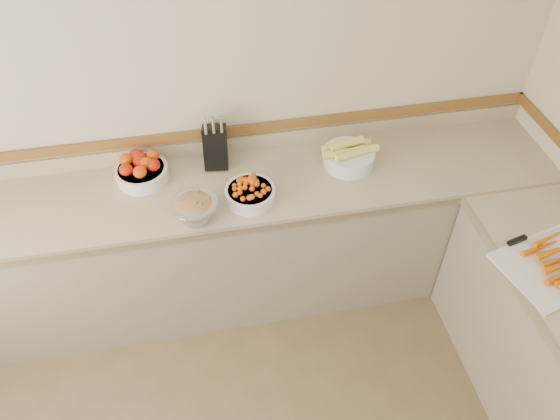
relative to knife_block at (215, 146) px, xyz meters
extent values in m
plane|color=beige|center=(-0.08, 0.11, 0.27)|extent=(4.00, 0.00, 4.00)
cube|color=tan|center=(-0.08, -0.21, -0.15)|extent=(4.00, 0.65, 0.04)
cube|color=gray|center=(-0.08, -0.21, -0.60)|extent=(4.00, 0.63, 0.86)
cube|color=#847459|center=(-0.08, -0.53, -0.15)|extent=(4.00, 0.02, 0.04)
cube|color=tan|center=(-0.08, 0.10, -0.08)|extent=(4.00, 0.02, 0.10)
cube|color=brown|center=(-0.08, 0.10, 0.02)|extent=(4.00, 0.02, 0.06)
cube|color=black|center=(0.00, 0.00, -0.01)|extent=(0.15, 0.18, 0.26)
cylinder|color=silver|center=(-0.04, -0.03, 0.15)|extent=(0.02, 0.03, 0.07)
cylinder|color=silver|center=(0.00, -0.03, 0.15)|extent=(0.02, 0.03, 0.07)
cylinder|color=silver|center=(0.04, -0.03, 0.15)|extent=(0.02, 0.03, 0.07)
cylinder|color=silver|center=(-0.04, 0.00, 0.15)|extent=(0.02, 0.03, 0.07)
cylinder|color=silver|center=(0.00, 0.00, 0.15)|extent=(0.02, 0.03, 0.07)
cylinder|color=silver|center=(0.04, 0.00, 0.15)|extent=(0.02, 0.03, 0.07)
cylinder|color=silver|center=(-0.04, 0.02, 0.15)|extent=(0.02, 0.03, 0.07)
cylinder|color=silver|center=(0.00, 0.02, 0.15)|extent=(0.02, 0.03, 0.07)
cylinder|color=silver|center=(0.04, 0.02, 0.15)|extent=(0.02, 0.03, 0.07)
cylinder|color=white|center=(-0.42, -0.05, -0.09)|extent=(0.29, 0.29, 0.08)
torus|color=white|center=(-0.42, -0.05, -0.06)|extent=(0.29, 0.29, 0.01)
cylinder|color=white|center=(-0.42, -0.05, -0.06)|extent=(0.26, 0.26, 0.01)
ellipsoid|color=red|center=(-0.49, -0.09, -0.02)|extent=(0.08, 0.08, 0.07)
ellipsoid|color=#D14107|center=(-0.42, -0.12, -0.02)|extent=(0.08, 0.08, 0.07)
ellipsoid|color=red|center=(-0.35, -0.08, -0.02)|extent=(0.08, 0.08, 0.07)
ellipsoid|color=#D14107|center=(-0.49, 0.00, -0.02)|extent=(0.08, 0.08, 0.07)
ellipsoid|color=red|center=(-0.42, -0.03, -0.02)|extent=(0.08, 0.08, 0.07)
ellipsoid|color=#D14107|center=(-0.35, 0.01, -0.02)|extent=(0.08, 0.08, 0.07)
ellipsoid|color=red|center=(-0.44, 0.03, -0.02)|extent=(0.08, 0.08, 0.07)
ellipsoid|color=#D14107|center=(-0.39, -0.05, -0.02)|extent=(0.08, 0.08, 0.07)
ellipsoid|color=red|center=(-0.42, 0.00, -0.02)|extent=(0.08, 0.08, 0.07)
cylinder|color=white|center=(0.14, -0.33, -0.10)|extent=(0.27, 0.27, 0.07)
torus|color=white|center=(0.14, -0.33, -0.07)|extent=(0.27, 0.27, 0.01)
cylinder|color=white|center=(0.14, -0.33, -0.07)|extent=(0.24, 0.24, 0.01)
sphere|color=#D85007|center=(0.17, -0.31, -0.02)|extent=(0.03, 0.03, 0.03)
sphere|color=#D85007|center=(0.10, -0.34, -0.02)|extent=(0.03, 0.03, 0.03)
sphere|color=#D85007|center=(0.15, -0.33, -0.01)|extent=(0.03, 0.03, 0.03)
sphere|color=#D85007|center=(0.18, -0.35, -0.01)|extent=(0.03, 0.03, 0.03)
sphere|color=#D85007|center=(0.06, -0.33, -0.04)|extent=(0.03, 0.03, 0.03)
sphere|color=#D85007|center=(0.13, -0.31, -0.02)|extent=(0.03, 0.03, 0.03)
sphere|color=#D85007|center=(0.16, -0.33, -0.01)|extent=(0.03, 0.03, 0.03)
sphere|color=#D85007|center=(0.14, -0.33, 0.00)|extent=(0.03, 0.03, 0.03)
sphere|color=#D85007|center=(0.06, -0.37, -0.04)|extent=(0.03, 0.03, 0.03)
sphere|color=#D85007|center=(0.16, -0.33, -0.01)|extent=(0.03, 0.03, 0.03)
sphere|color=#D85007|center=(0.14, -0.41, -0.04)|extent=(0.03, 0.03, 0.03)
sphere|color=#D85007|center=(0.24, -0.34, -0.04)|extent=(0.03, 0.03, 0.03)
sphere|color=#D85007|center=(0.17, -0.33, -0.01)|extent=(0.03, 0.03, 0.03)
sphere|color=#D85007|center=(0.23, -0.36, -0.04)|extent=(0.03, 0.03, 0.03)
sphere|color=#D85007|center=(0.07, -0.33, -0.03)|extent=(0.03, 0.03, 0.03)
sphere|color=#D85007|center=(0.15, -0.42, -0.04)|extent=(0.03, 0.03, 0.03)
sphere|color=#D85007|center=(0.09, -0.31, -0.03)|extent=(0.03, 0.03, 0.03)
sphere|color=#D85007|center=(0.14, -0.33, -0.01)|extent=(0.03, 0.03, 0.03)
sphere|color=#D85007|center=(0.14, -0.40, -0.03)|extent=(0.03, 0.03, 0.03)
sphere|color=#D85007|center=(0.18, -0.38, -0.03)|extent=(0.03, 0.03, 0.03)
sphere|color=#D85007|center=(0.09, -0.35, -0.02)|extent=(0.03, 0.03, 0.03)
sphere|color=#D85007|center=(0.20, -0.39, -0.04)|extent=(0.03, 0.03, 0.03)
sphere|color=#D85007|center=(0.05, -0.33, -0.04)|extent=(0.03, 0.03, 0.03)
sphere|color=#D85007|center=(0.16, -0.29, -0.02)|extent=(0.03, 0.03, 0.03)
sphere|color=#D85007|center=(0.12, -0.34, 0.00)|extent=(0.03, 0.03, 0.03)
sphere|color=#D85007|center=(0.22, -0.30, -0.03)|extent=(0.03, 0.03, 0.03)
sphere|color=#D85007|center=(0.20, -0.28, -0.03)|extent=(0.03, 0.03, 0.03)
sphere|color=#D85007|center=(0.21, -0.25, -0.04)|extent=(0.03, 0.03, 0.03)
sphere|color=#D85007|center=(0.16, -0.33, -0.01)|extent=(0.03, 0.03, 0.03)
sphere|color=#D85007|center=(0.05, -0.31, -0.04)|extent=(0.03, 0.03, 0.03)
sphere|color=#D85007|center=(0.14, -0.31, -0.01)|extent=(0.03, 0.03, 0.03)
sphere|color=#D85007|center=(0.11, -0.32, -0.01)|extent=(0.03, 0.03, 0.03)
sphere|color=#D85007|center=(0.18, -0.34, -0.02)|extent=(0.03, 0.03, 0.03)
sphere|color=#D85007|center=(0.15, -0.33, -0.01)|extent=(0.03, 0.03, 0.03)
sphere|color=#D85007|center=(0.16, -0.26, -0.03)|extent=(0.03, 0.03, 0.03)
sphere|color=#D85007|center=(0.15, -0.34, -0.01)|extent=(0.03, 0.03, 0.03)
sphere|color=#D85007|center=(0.15, -0.34, -0.02)|extent=(0.03, 0.03, 0.03)
sphere|color=#D85007|center=(0.20, -0.30, -0.03)|extent=(0.03, 0.03, 0.03)
sphere|color=#D85007|center=(0.18, -0.34, -0.02)|extent=(0.03, 0.03, 0.03)
sphere|color=#D85007|center=(0.15, -0.30, -0.02)|extent=(0.03, 0.03, 0.03)
sphere|color=#D85007|center=(0.19, -0.41, -0.04)|extent=(0.03, 0.03, 0.03)
sphere|color=#D85007|center=(0.21, -0.26, -0.04)|extent=(0.03, 0.03, 0.03)
cylinder|color=white|center=(0.74, -0.14, -0.09)|extent=(0.29, 0.29, 0.09)
torus|color=white|center=(0.74, -0.14, -0.05)|extent=(0.30, 0.30, 0.01)
cylinder|color=#E5DB5F|center=(0.68, -0.16, -0.02)|extent=(0.20, 0.07, 0.05)
cylinder|color=#E5DB5F|center=(0.74, -0.19, -0.02)|extent=(0.20, 0.09, 0.05)
cylinder|color=#E5DB5F|center=(0.81, -0.16, -0.02)|extent=(0.20, 0.05, 0.05)
cylinder|color=#E5DB5F|center=(0.69, -0.10, -0.02)|extent=(0.20, 0.08, 0.05)
cylinder|color=#E5DB5F|center=(0.78, -0.09, -0.02)|extent=(0.20, 0.07, 0.05)
cylinder|color=#E5DB5F|center=(0.72, -0.14, 0.02)|extent=(0.20, 0.08, 0.05)
cylinder|color=#B2B2BA|center=(-0.16, -0.42, -0.07)|extent=(0.25, 0.25, 0.11)
torus|color=#B2B2BA|center=(-0.16, -0.42, -0.02)|extent=(0.25, 0.25, 0.01)
ellipsoid|color=#B21425|center=(-0.16, -0.42, -0.03)|extent=(0.20, 0.20, 0.06)
cube|color=#B21425|center=(-0.15, -0.44, -0.01)|extent=(0.02, 0.02, 0.02)
cube|color=#84B759|center=(-0.08, -0.40, 0.00)|extent=(0.02, 0.02, 0.02)
cube|color=#B21425|center=(-0.13, -0.35, 0.00)|extent=(0.02, 0.02, 0.02)
cube|color=#84B759|center=(-0.19, -0.40, -0.01)|extent=(0.02, 0.02, 0.02)
cube|color=#B21425|center=(-0.15, -0.43, -0.02)|extent=(0.02, 0.02, 0.02)
cube|color=#84B759|center=(-0.16, -0.39, -0.01)|extent=(0.02, 0.02, 0.02)
cube|color=#B21425|center=(-0.21, -0.40, -0.01)|extent=(0.02, 0.02, 0.02)
cube|color=#84B759|center=(-0.12, -0.45, 0.00)|extent=(0.02, 0.02, 0.02)
cube|color=#B21425|center=(-0.14, -0.44, 0.00)|extent=(0.02, 0.02, 0.02)
cube|color=#84B759|center=(-0.14, -0.46, -0.01)|extent=(0.02, 0.02, 0.02)
cube|color=#B21425|center=(-0.17, -0.36, -0.01)|extent=(0.02, 0.02, 0.02)
cube|color=#84B759|center=(-0.15, -0.46, -0.01)|extent=(0.02, 0.02, 0.02)
cube|color=#B21425|center=(-0.21, -0.40, -0.01)|extent=(0.02, 0.02, 0.02)
cube|color=#84B759|center=(-0.14, -0.38, -0.01)|extent=(0.02, 0.02, 0.02)
cube|color=silver|center=(1.50, -1.07, -0.12)|extent=(0.58, 0.50, 0.02)
cone|color=#D86207|center=(1.50, -1.08, -0.10)|extent=(0.20, 0.08, 0.03)
cone|color=#D86207|center=(1.50, -1.05, -0.10)|extent=(0.20, 0.08, 0.03)
cone|color=#D86207|center=(1.50, -1.02, -0.07)|extent=(0.20, 0.08, 0.03)
cone|color=#D86207|center=(1.50, -0.99, -0.10)|extent=(0.20, 0.08, 0.03)
cone|color=#D86207|center=(1.50, -0.96, -0.10)|extent=(0.20, 0.08, 0.03)
cone|color=#D86207|center=(1.50, -0.94, -0.07)|extent=(0.20, 0.08, 0.03)
cube|color=silver|center=(1.54, -0.90, -0.11)|extent=(0.21, 0.09, 0.00)
cube|color=black|center=(1.39, -0.90, -0.10)|extent=(0.11, 0.05, 0.02)
camera|label=1|loc=(-0.11, -2.44, 1.90)|focal=35.00mm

